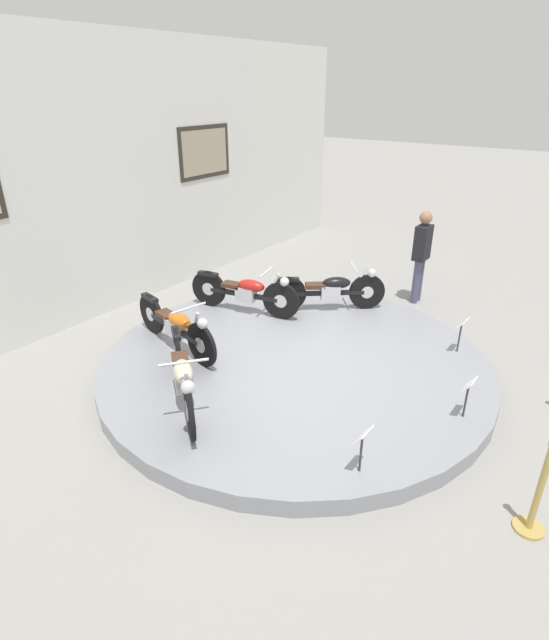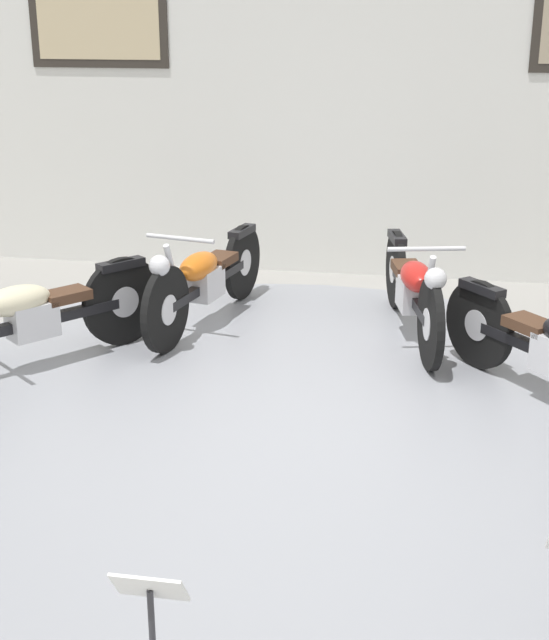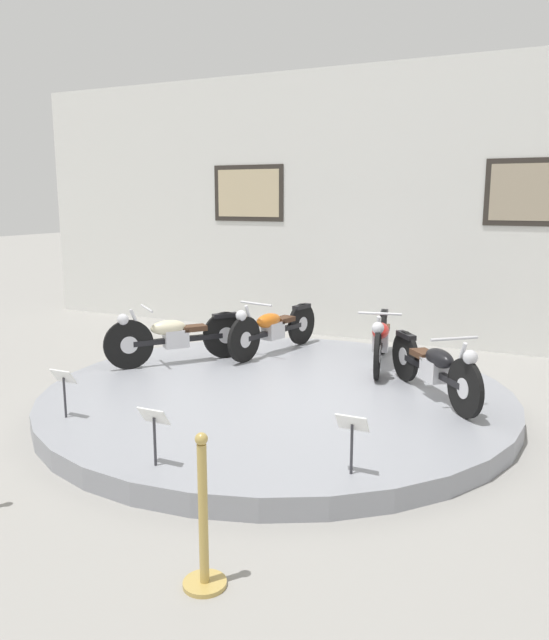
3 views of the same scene
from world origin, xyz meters
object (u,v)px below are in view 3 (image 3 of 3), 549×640
at_px(motorcycle_cream, 176,335).
at_px(motorcycle_red, 381,338).
at_px(info_placard_front_centre, 154,424).
at_px(info_placard_front_right, 352,431).
at_px(motorcycle_orange, 273,327).
at_px(info_placard_front_left, 64,383).
at_px(motorcycle_black, 435,366).
at_px(stanchion_post_right_of_entry, 204,536).

relative_size(motorcycle_cream, motorcycle_red, 0.82).
height_order(motorcycle_red, info_placard_front_centre, motorcycle_red).
xyz_separation_m(motorcycle_cream, info_placard_front_right, (3.25, -2.26, -0.02)).
height_order(motorcycle_cream, motorcycle_orange, motorcycle_cream).
bearing_deg(motorcycle_red, info_placard_front_left, -124.86).
xyz_separation_m(motorcycle_cream, info_placard_front_left, (0.19, -2.26, -0.02)).
bearing_deg(info_placard_front_left, motorcycle_cream, 94.90).
bearing_deg(info_placard_front_right, motorcycle_red, 102.38).
distance_m(motorcycle_cream, info_placard_front_left, 2.26).
xyz_separation_m(motorcycle_orange, motorcycle_red, (1.59, 0.00, 0.00)).
bearing_deg(motorcycle_black, motorcycle_cream, 179.98).
bearing_deg(motorcycle_red, stanchion_post_right_of_entry, -86.64).
bearing_deg(motorcycle_red, info_placard_front_centre, -101.55).
bearing_deg(stanchion_post_right_of_entry, info_placard_front_right, 73.67).
height_order(info_placard_front_right, stanchion_post_right_of_entry, stanchion_post_right_of_entry).
distance_m(motorcycle_cream, motorcycle_orange, 1.42).
relative_size(motorcycle_orange, motorcycle_red, 1.00).
height_order(motorcycle_orange, info_placard_front_centre, motorcycle_orange).
relative_size(motorcycle_black, info_placard_front_centre, 2.99).
height_order(info_placard_front_centre, info_placard_front_right, same).
bearing_deg(stanchion_post_right_of_entry, info_placard_front_centre, 138.16).
height_order(motorcycle_black, stanchion_post_right_of_entry, stanchion_post_right_of_entry).
xyz_separation_m(motorcycle_black, info_placard_front_right, (-0.20, -2.25, -0.01)).
xyz_separation_m(motorcycle_black, info_placard_front_left, (-3.25, -2.25, -0.01)).
distance_m(motorcycle_red, stanchion_post_right_of_entry, 4.88).
bearing_deg(motorcycle_cream, motorcycle_red, 23.26).
bearing_deg(info_placard_front_centre, motorcycle_cream, 121.46).
bearing_deg(info_placard_front_centre, motorcycle_red, 78.45).
height_order(motorcycle_red, info_placard_front_right, motorcycle_red).
distance_m(info_placard_front_left, info_placard_front_centre, 1.63).
xyz_separation_m(motorcycle_orange, info_placard_front_left, (-0.73, -3.34, -0.01)).
distance_m(info_placard_front_centre, stanchion_post_right_of_entry, 1.47).
relative_size(motorcycle_orange, stanchion_post_right_of_entry, 1.90).
bearing_deg(info_placard_front_right, motorcycle_orange, 124.85).
relative_size(motorcycle_red, stanchion_post_right_of_entry, 1.90).
bearing_deg(info_placard_front_left, info_placard_front_right, 0.00).
bearing_deg(info_placard_front_left, motorcycle_red, 55.14).
xyz_separation_m(info_placard_front_right, stanchion_post_right_of_entry, (-0.45, -1.53, -0.23)).
height_order(motorcycle_red, stanchion_post_right_of_entry, stanchion_post_right_of_entry).
xyz_separation_m(motorcycle_cream, motorcycle_black, (3.45, -0.00, -0.02)).
relative_size(info_placard_front_left, stanchion_post_right_of_entry, 0.50).
bearing_deg(info_placard_front_left, motorcycle_orange, 77.61).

